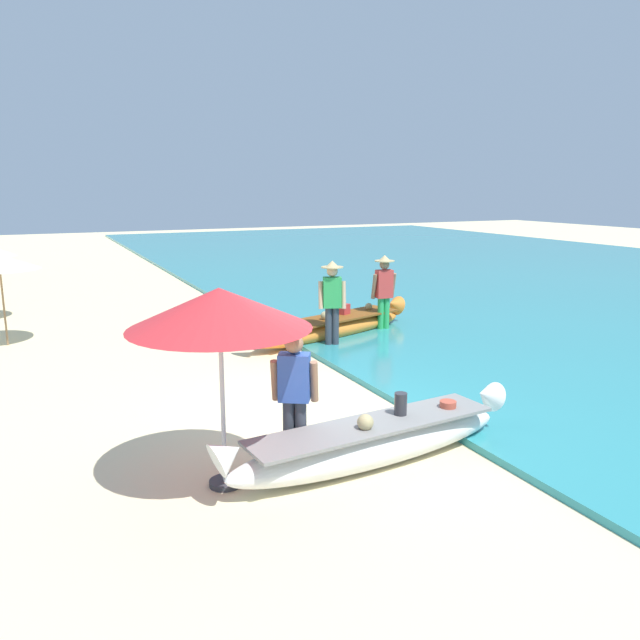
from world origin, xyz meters
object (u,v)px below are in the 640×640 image
boat_orange_midground (331,327)px  patio_umbrella_large (219,309)px  person_tourist_customer (294,393)px  person_vendor_assistant (384,288)px  boat_white_foreground (373,442)px  person_vendor_hatted (332,299)px

boat_orange_midground → patio_umbrella_large: size_ratio=2.02×
person_tourist_customer → person_vendor_assistant: size_ratio=0.91×
boat_white_foreground → person_vendor_hatted: (1.96, 5.04, 0.75)m
person_tourist_customer → person_vendor_hatted: bearing=58.9°
boat_white_foreground → person_vendor_hatted: person_vendor_hatted is taller
person_vendor_hatted → person_vendor_assistant: (1.69, 0.79, -0.03)m
person_vendor_assistant → boat_white_foreground: bearing=-122.0°
boat_orange_midground → patio_umbrella_large: 7.08m
boat_white_foreground → person_vendor_hatted: 5.46m
boat_orange_midground → person_vendor_hatted: person_vendor_hatted is taller
person_tourist_customer → patio_umbrella_large: 1.42m
person_tourist_customer → person_vendor_assistant: (4.48, 5.44, 0.11)m
boat_white_foreground → person_vendor_assistant: person_vendor_assistant is taller
person_vendor_assistant → person_vendor_hatted: bearing=-154.8°
boat_orange_midground → person_vendor_hatted: bearing=-114.5°
boat_orange_midground → person_tourist_customer: bearing=-120.2°
boat_white_foreground → patio_umbrella_large: bearing=171.9°
person_vendor_hatted → patio_umbrella_large: patio_umbrella_large is taller
person_vendor_hatted → boat_orange_midground: bearing=65.5°
boat_orange_midground → person_tourist_customer: size_ratio=2.80×
boat_orange_midground → person_vendor_assistant: person_vendor_assistant is taller
boat_orange_midground → person_tourist_customer: 6.28m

